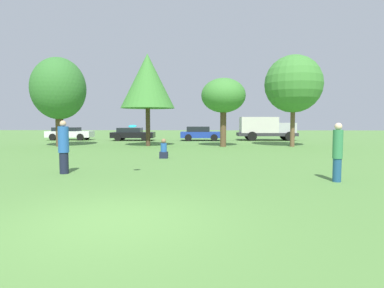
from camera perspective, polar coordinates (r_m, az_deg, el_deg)
name	(u,v)px	position (r m, az deg, el deg)	size (l,w,h in m)	color
ground_plane	(114,220)	(6.35, -13.40, -12.77)	(120.00, 120.00, 0.00)	#54843D
person_thrower	(64,147)	(12.12, -21.51, -0.49)	(0.36, 0.36, 1.85)	#191E33
person_catcher	(338,152)	(10.68, 24.08, -1.22)	(0.29, 0.29, 1.77)	navy
frisbee	(132,126)	(11.08, -10.36, 3.08)	(0.27, 0.27, 0.09)	#19B2D8
bystander_sitting	(164,150)	(16.09, -4.96, -1.05)	(0.40, 0.34, 0.97)	#191E33
tree_0	(58,89)	(25.55, -22.29, 8.88)	(3.84, 3.84, 6.37)	brown
tree_1	(148,81)	(24.41, -7.77, 10.81)	(3.95, 3.95, 6.72)	#473323
tree_2	(223,96)	(23.47, 5.50, 8.33)	(3.14, 3.14, 4.87)	brown
tree_3	(293,84)	(24.57, 17.30, 9.96)	(4.06, 4.06, 6.49)	brown
parked_car_white	(69,133)	(33.86, -20.64, 1.78)	(4.29, 2.00, 1.23)	silver
parked_car_black	(132,134)	(31.46, -10.38, 1.78)	(4.03, 2.11, 1.20)	black
parked_car_blue	(200,133)	(30.75, 1.46, 1.89)	(3.86, 1.97, 1.32)	#1E389E
delivery_truck_silver	(265,128)	(31.87, 12.67, 2.80)	(5.57, 2.28, 2.22)	#2D2D33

